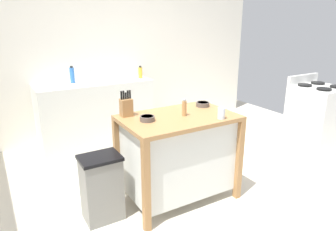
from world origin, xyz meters
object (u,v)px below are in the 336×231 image
Objects in this scene: pepper_grinder at (184,108)px; sink_faucet at (90,73)px; bowl_stoneware_deep at (203,104)px; bowl_ceramic_small at (147,118)px; bottle_hand_soap at (140,72)px; trash_bin at (102,188)px; drinking_cup at (221,113)px; bottle_spray_cleaner at (72,75)px; stove at (316,119)px; kitchen_island at (178,153)px; knife_block at (126,107)px.

pepper_grinder is 0.79× the size of sink_faucet.
bowl_stoneware_deep is at bearing 26.58° from pepper_grinder.
bottle_hand_soap reaches higher than bowl_ceramic_small.
bowl_ceramic_small is 1.96m from bottle_hand_soap.
bowl_ceramic_small is 0.76m from trash_bin.
bottle_spray_cleaner reaches higher than drinking_cup.
drinking_cup is 0.57× the size of bottle_hand_soap.
bowl_stoneware_deep is 0.74m from bowl_ceramic_small.
bottle_hand_soap is 0.99m from bottle_spray_cleaner.
trash_bin is 3.06m from stove.
kitchen_island is at bearing -3.51° from bowl_ceramic_small.
knife_block is 1.73m from bottle_spray_cleaner.
drinking_cup is at bearing -103.74° from bowl_stoneware_deep.
sink_faucet is 0.21× the size of stove.
stove is (2.77, -1.94, -0.56)m from bottle_spray_cleaner.
pepper_grinder reaches higher than kitchen_island.
knife_block is at bearing 114.30° from bowl_ceramic_small.
trash_bin is (-0.79, 0.05, -0.18)m from kitchen_island.
bowl_ceramic_small is 0.39m from pepper_grinder.
kitchen_island is 0.60m from bowl_stoneware_deep.
bottle_hand_soap is (0.41, 1.84, 0.03)m from pepper_grinder.
knife_block is 0.56m from pepper_grinder.
stove is at bearing -38.58° from sink_faucet.
bowl_ceramic_small is at bearing -179.56° from stove.
knife_block reaches higher than drinking_cup.
bottle_spray_cleaner reaches higher than kitchen_island.
pepper_grinder is (0.05, -0.02, 0.47)m from kitchen_island.
pepper_grinder is 0.94× the size of bottle_hand_soap.
pepper_grinder is (0.38, -0.04, 0.06)m from bowl_ceramic_small.
knife_block reaches higher than kitchen_island.
bowl_ceramic_small is at bearing 176.49° from kitchen_island.
bottle_hand_soap is at bearing 66.14° from bowl_ceramic_small.
bottle_spray_cleaner is (-0.56, 2.00, 0.06)m from pepper_grinder.
sink_faucet is 1.18× the size of bottle_hand_soap.
stove is at bearing -44.65° from bottle_hand_soap.
kitchen_island is 1.07× the size of stove.
sink_faucet reaches higher than bottle_hand_soap.
knife_block reaches higher than bowl_stoneware_deep.
stove is at bearing 1.02° from kitchen_island.
bottle_hand_soap is 2.58m from stove.
bottle_hand_soap is at bearing 77.28° from pepper_grinder.
sink_faucet is (0.09, 2.01, 0.12)m from bowl_ceramic_small.
drinking_cup is 2.37m from sink_faucet.
drinking_cup is at bearing -76.93° from sink_faucet.
drinking_cup is 0.17× the size of trash_bin.
kitchen_island is 1.94m from bottle_hand_soap.
bottle_spray_cleaner is at bearing 81.61° from trash_bin.
knife_block is 1.79m from sink_faucet.
kitchen_island is at bearing -75.58° from bottle_spray_cleaner.
kitchen_island is 7.82× the size of bowl_stoneware_deep.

